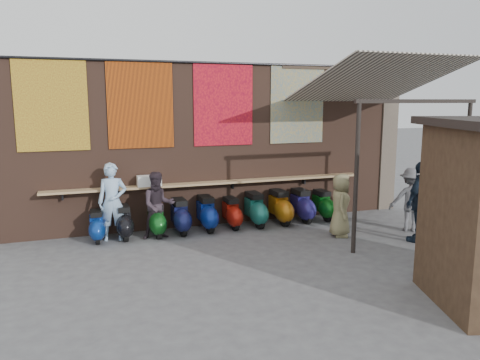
{
  "coord_description": "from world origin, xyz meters",
  "views": [
    {
      "loc": [
        -3.21,
        -8.52,
        3.1
      ],
      "look_at": [
        0.27,
        1.2,
        1.34
      ],
      "focal_mm": 35.0,
      "sensor_mm": 36.0,
      "label": 1
    }
  ],
  "objects_px": {
    "scooter_stool_8": "(302,206)",
    "shopper_navy": "(421,202)",
    "diner_right": "(158,205)",
    "shopper_tan": "(340,205)",
    "scooter_stool_4": "(207,214)",
    "shopper_grey": "(411,200)",
    "diner_left": "(112,202)",
    "scooter_stool_1": "(124,222)",
    "scooter_stool_2": "(156,220)",
    "scooter_stool_9": "(323,205)",
    "scooter_stool_6": "(255,210)",
    "scooter_stool_7": "(280,207)",
    "scooter_stool_3": "(180,217)",
    "scooter_stool_5": "(232,213)",
    "shelf_box": "(149,181)",
    "scooter_stool_0": "(97,226)"
  },
  "relations": [
    {
      "from": "scooter_stool_8",
      "to": "shopper_navy",
      "type": "height_order",
      "value": "shopper_navy"
    },
    {
      "from": "diner_right",
      "to": "shopper_tan",
      "type": "height_order",
      "value": "diner_right"
    },
    {
      "from": "scooter_stool_4",
      "to": "shopper_grey",
      "type": "height_order",
      "value": "shopper_grey"
    },
    {
      "from": "diner_left",
      "to": "scooter_stool_8",
      "type": "bearing_deg",
      "value": 8.21
    },
    {
      "from": "scooter_stool_1",
      "to": "scooter_stool_8",
      "type": "bearing_deg",
      "value": 0.13
    },
    {
      "from": "scooter_stool_2",
      "to": "scooter_stool_9",
      "type": "bearing_deg",
      "value": 0.73
    },
    {
      "from": "scooter_stool_6",
      "to": "diner_right",
      "type": "bearing_deg",
      "value": -174.83
    },
    {
      "from": "scooter_stool_6",
      "to": "scooter_stool_7",
      "type": "xyz_separation_m",
      "value": [
        0.67,
        -0.0,
        0.01
      ]
    },
    {
      "from": "scooter_stool_2",
      "to": "scooter_stool_3",
      "type": "distance_m",
      "value": 0.58
    },
    {
      "from": "scooter_stool_8",
      "to": "shopper_grey",
      "type": "height_order",
      "value": "shopper_grey"
    },
    {
      "from": "scooter_stool_1",
      "to": "scooter_stool_7",
      "type": "relative_size",
      "value": 0.89
    },
    {
      "from": "scooter_stool_9",
      "to": "diner_left",
      "type": "distance_m",
      "value": 5.36
    },
    {
      "from": "shopper_tan",
      "to": "scooter_stool_5",
      "type": "bearing_deg",
      "value": 82.43
    },
    {
      "from": "scooter_stool_4",
      "to": "scooter_stool_9",
      "type": "distance_m",
      "value": 3.16
    },
    {
      "from": "scooter_stool_2",
      "to": "scooter_stool_4",
      "type": "distance_m",
      "value": 1.23
    },
    {
      "from": "shopper_grey",
      "to": "shelf_box",
      "type": "bearing_deg",
      "value": 13.8
    },
    {
      "from": "shelf_box",
      "to": "shopper_tan",
      "type": "bearing_deg",
      "value": -23.37
    },
    {
      "from": "scooter_stool_8",
      "to": "shopper_navy",
      "type": "distance_m",
      "value": 2.99
    },
    {
      "from": "diner_right",
      "to": "scooter_stool_6",
      "type": "bearing_deg",
      "value": 5.0
    },
    {
      "from": "scooter_stool_8",
      "to": "diner_right",
      "type": "bearing_deg",
      "value": -176.38
    },
    {
      "from": "scooter_stool_5",
      "to": "scooter_stool_7",
      "type": "distance_m",
      "value": 1.28
    },
    {
      "from": "shopper_navy",
      "to": "scooter_stool_3",
      "type": "bearing_deg",
      "value": -45.53
    },
    {
      "from": "scooter_stool_3",
      "to": "diner_right",
      "type": "distance_m",
      "value": 0.69
    },
    {
      "from": "scooter_stool_8",
      "to": "scooter_stool_7",
      "type": "bearing_deg",
      "value": -178.4
    },
    {
      "from": "scooter_stool_3",
      "to": "shopper_navy",
      "type": "distance_m",
      "value": 5.44
    },
    {
      "from": "diner_left",
      "to": "scooter_stool_5",
      "type": "bearing_deg",
      "value": 8.73
    },
    {
      "from": "scooter_stool_9",
      "to": "shopper_tan",
      "type": "height_order",
      "value": "shopper_tan"
    },
    {
      "from": "scooter_stool_7",
      "to": "shopper_tan",
      "type": "height_order",
      "value": "shopper_tan"
    },
    {
      "from": "shopper_navy",
      "to": "scooter_stool_6",
      "type": "bearing_deg",
      "value": -58.36
    },
    {
      "from": "scooter_stool_0",
      "to": "scooter_stool_7",
      "type": "xyz_separation_m",
      "value": [
        4.46,
        0.02,
        0.08
      ]
    },
    {
      "from": "scooter_stool_6",
      "to": "shopper_navy",
      "type": "xyz_separation_m",
      "value": [
        2.95,
        -2.43,
        0.48
      ]
    },
    {
      "from": "scooter_stool_9",
      "to": "shopper_navy",
      "type": "distance_m",
      "value": 2.7
    },
    {
      "from": "scooter_stool_0",
      "to": "shopper_grey",
      "type": "relative_size",
      "value": 0.47
    },
    {
      "from": "scooter_stool_7",
      "to": "diner_right",
      "type": "height_order",
      "value": "diner_right"
    },
    {
      "from": "diner_left",
      "to": "shopper_navy",
      "type": "xyz_separation_m",
      "value": [
        6.37,
        -2.42,
        0.03
      ]
    },
    {
      "from": "scooter_stool_8",
      "to": "scooter_stool_9",
      "type": "distance_m",
      "value": 0.62
    },
    {
      "from": "scooter_stool_9",
      "to": "diner_left",
      "type": "xyz_separation_m",
      "value": [
        -5.33,
        -0.02,
        0.49
      ]
    },
    {
      "from": "scooter_stool_8",
      "to": "scooter_stool_1",
      "type": "bearing_deg",
      "value": -179.87
    },
    {
      "from": "scooter_stool_6",
      "to": "scooter_stool_7",
      "type": "relative_size",
      "value": 0.98
    },
    {
      "from": "scooter_stool_8",
      "to": "shopper_navy",
      "type": "xyz_separation_m",
      "value": [
        1.65,
        -2.44,
        0.48
      ]
    },
    {
      "from": "scooter_stool_4",
      "to": "diner_left",
      "type": "distance_m",
      "value": 2.23
    },
    {
      "from": "scooter_stool_3",
      "to": "scooter_stool_9",
      "type": "bearing_deg",
      "value": 0.13
    },
    {
      "from": "scooter_stool_0",
      "to": "shopper_navy",
      "type": "bearing_deg",
      "value": -19.63
    },
    {
      "from": "scooter_stool_2",
      "to": "scooter_stool_5",
      "type": "distance_m",
      "value": 1.86
    },
    {
      "from": "scooter_stool_5",
      "to": "diner_right",
      "type": "height_order",
      "value": "diner_right"
    },
    {
      "from": "scooter_stool_6",
      "to": "scooter_stool_8",
      "type": "height_order",
      "value": "scooter_stool_6"
    },
    {
      "from": "scooter_stool_4",
      "to": "shopper_tan",
      "type": "bearing_deg",
      "value": -28.4
    },
    {
      "from": "shelf_box",
      "to": "scooter_stool_9",
      "type": "height_order",
      "value": "shelf_box"
    },
    {
      "from": "scooter_stool_2",
      "to": "shopper_tan",
      "type": "height_order",
      "value": "shopper_tan"
    },
    {
      "from": "scooter_stool_6",
      "to": "scooter_stool_8",
      "type": "bearing_deg",
      "value": 0.68
    }
  ]
}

